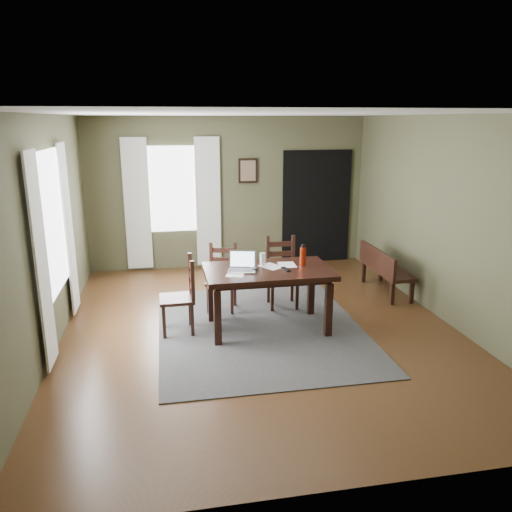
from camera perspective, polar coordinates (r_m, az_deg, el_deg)
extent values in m
cube|color=#492C16|center=(6.58, 0.48, -8.31)|extent=(5.00, 6.00, 0.01)
cube|color=#494A30|center=(9.08, -3.15, 7.18)|extent=(5.00, 0.02, 2.70)
cube|color=#494A30|center=(3.39, 10.36, -7.17)|extent=(5.00, 0.02, 2.70)
cube|color=#494A30|center=(6.20, -22.82, 2.17)|extent=(0.02, 6.00, 2.70)
cube|color=#494A30|center=(7.07, 20.86, 3.87)|extent=(0.02, 6.00, 2.70)
cube|color=white|center=(6.03, 0.54, 15.97)|extent=(5.00, 6.00, 0.02)
cube|color=#3A3A3A|center=(6.57, 0.48, -8.22)|extent=(2.60, 3.20, 0.01)
cube|color=black|center=(6.31, 1.38, -1.76)|extent=(1.60, 0.97, 0.06)
cube|color=black|center=(6.33, 1.37, -2.27)|extent=(1.43, 0.80, 0.05)
cube|color=black|center=(6.00, -4.41, -7.04)|extent=(0.09, 0.09, 0.68)
cube|color=black|center=(6.69, -5.15, -4.65)|extent=(0.09, 0.09, 0.68)
cube|color=black|center=(6.29, 8.29, -6.09)|extent=(0.09, 0.09, 0.68)
cube|color=black|center=(6.95, 6.30, -3.91)|extent=(0.09, 0.09, 0.68)
cube|color=black|center=(6.38, -9.04, -4.87)|extent=(0.44, 0.44, 0.04)
cube|color=black|center=(6.62, -10.54, -6.31)|extent=(0.04, 0.04, 0.42)
cube|color=black|center=(6.63, -7.53, -6.14)|extent=(0.04, 0.04, 0.42)
cube|color=black|center=(6.30, -10.45, -7.46)|extent=(0.04, 0.04, 0.42)
cube|color=black|center=(6.31, -7.29, -7.27)|extent=(0.04, 0.04, 0.42)
cube|color=black|center=(6.48, -7.51, -1.93)|extent=(0.05, 0.05, 0.53)
cube|color=black|center=(6.13, -7.25, -2.93)|extent=(0.05, 0.05, 0.53)
cube|color=black|center=(6.35, -7.34, -3.65)|extent=(0.03, 0.32, 0.07)
cube|color=black|center=(6.30, -7.38, -2.42)|extent=(0.03, 0.32, 0.07)
cube|color=black|center=(6.26, -7.43, -1.18)|extent=(0.03, 0.32, 0.07)
cube|color=black|center=(7.05, -3.94, -2.89)|extent=(0.51, 0.51, 0.04)
cube|color=black|center=(6.99, -5.47, -4.99)|extent=(0.05, 0.05, 0.40)
cube|color=black|center=(7.30, -5.01, -4.09)|extent=(0.05, 0.05, 0.40)
cube|color=black|center=(6.94, -2.75, -5.09)|extent=(0.05, 0.05, 0.40)
cube|color=black|center=(7.25, -2.41, -4.18)|extent=(0.05, 0.05, 0.40)
cube|color=black|center=(7.18, -5.15, -0.38)|extent=(0.05, 0.05, 0.51)
cube|color=black|center=(7.12, -2.35, -0.45)|extent=(0.05, 0.05, 0.51)
cube|color=black|center=(7.19, -3.74, -1.47)|extent=(0.30, 0.10, 0.07)
cube|color=black|center=(7.15, -3.75, -0.41)|extent=(0.30, 0.10, 0.07)
cube|color=black|center=(7.11, -3.77, 0.65)|extent=(0.30, 0.10, 0.07)
cube|color=black|center=(7.17, 3.07, -2.33)|extent=(0.46, 0.46, 0.04)
cube|color=black|center=(7.05, 1.88, -4.64)|extent=(0.04, 0.04, 0.43)
cube|color=black|center=(7.38, 1.43, -3.71)|extent=(0.04, 0.04, 0.43)
cube|color=black|center=(7.11, 4.71, -4.50)|extent=(0.04, 0.04, 0.43)
cube|color=black|center=(7.44, 4.14, -3.58)|extent=(0.04, 0.04, 0.43)
cube|color=black|center=(7.25, 1.35, 0.21)|extent=(0.05, 0.05, 0.54)
cube|color=black|center=(7.31, 4.27, 0.31)|extent=(0.05, 0.05, 0.54)
cube|color=black|center=(7.32, 2.80, -0.85)|extent=(0.32, 0.04, 0.07)
cube|color=black|center=(7.28, 2.82, 0.26)|extent=(0.32, 0.04, 0.07)
cube|color=black|center=(7.24, 2.83, 1.38)|extent=(0.32, 0.04, 0.07)
cube|color=black|center=(8.05, 14.75, -1.47)|extent=(0.40, 1.26, 0.05)
cube|color=black|center=(7.72, 17.36, -3.97)|extent=(0.05, 0.05, 0.35)
cube|color=black|center=(7.58, 15.31, -4.15)|extent=(0.05, 0.05, 0.35)
cube|color=black|center=(8.63, 14.08, -1.69)|extent=(0.05, 0.05, 0.35)
cube|color=black|center=(8.51, 12.21, -1.81)|extent=(0.05, 0.05, 0.35)
cube|color=black|center=(7.92, 13.66, -0.30)|extent=(0.04, 1.26, 0.31)
cube|color=#B7B7BC|center=(6.21, -1.64, -1.67)|extent=(0.39, 0.31, 0.02)
cube|color=#B7B7BC|center=(6.29, -1.56, -0.33)|extent=(0.35, 0.14, 0.22)
cube|color=silver|center=(6.28, -1.56, -0.35)|extent=(0.30, 0.11, 0.19)
cube|color=#3F3F42|center=(6.19, -1.65, -1.61)|extent=(0.32, 0.21, 0.00)
cube|color=#3F3F42|center=(6.25, -0.25, -1.47)|extent=(0.08, 0.11, 0.03)
cube|color=black|center=(6.26, 3.41, -1.52)|extent=(0.09, 0.19, 0.02)
cylinder|color=silver|center=(6.45, 0.76, -0.34)|extent=(0.09, 0.09, 0.16)
cylinder|color=#AD270D|center=(6.44, 5.38, -0.05)|extent=(0.10, 0.10, 0.24)
cylinder|color=black|center=(6.41, 5.41, 1.16)|extent=(0.06, 0.06, 0.04)
cube|color=white|center=(6.10, -2.38, -2.05)|extent=(0.28, 0.32, 0.00)
cube|color=white|center=(6.40, 1.76, -1.20)|extent=(0.34, 0.36, 0.00)
cube|color=white|center=(6.49, 3.57, -1.01)|extent=(0.22, 0.29, 0.00)
cube|color=white|center=(6.36, -22.29, 3.47)|extent=(0.01, 1.30, 1.70)
cube|color=white|center=(8.96, -9.54, 7.53)|extent=(1.00, 0.01, 1.50)
cube|color=silver|center=(5.63, -23.33, -0.69)|extent=(0.03, 0.48, 2.30)
cube|color=silver|center=(7.20, -20.62, 2.85)|extent=(0.03, 0.48, 2.30)
cube|color=silver|center=(8.98, -13.43, 5.73)|extent=(0.44, 0.03, 2.30)
cube|color=silver|center=(9.00, -5.49, 6.10)|extent=(0.44, 0.03, 2.30)
cube|color=black|center=(9.05, -0.93, 9.73)|extent=(0.34, 0.03, 0.44)
cube|color=brown|center=(9.04, -0.91, 9.72)|extent=(0.27, 0.01, 0.36)
cube|color=black|center=(9.45, 6.92, 5.57)|extent=(1.30, 0.03, 2.10)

